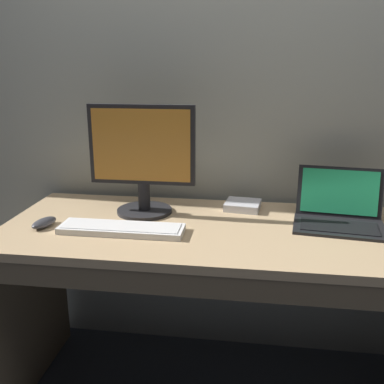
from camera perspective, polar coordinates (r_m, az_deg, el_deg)
The scene contains 6 objects.
desk at distance 1.82m, azimuth 4.73°, elevation -10.95°, with size 1.81×0.71×0.79m.
laptop_black at distance 1.85m, azimuth 18.42°, elevation -2.84°, with size 0.37×0.31×0.21m.
external_monitor at distance 1.85m, azimuth -6.42°, elevation 4.18°, with size 0.44×0.24×0.46m.
wired_keyboard at distance 1.72m, azimuth -9.07°, elevation -4.70°, with size 0.48×0.13×0.03m.
computer_mouse at distance 1.84m, azimuth -18.53°, elevation -3.77°, with size 0.06×0.12×0.03m, color #38383D.
external_drive_box at distance 1.97m, azimuth 6.56°, elevation -1.71°, with size 0.15×0.14×0.03m, color silver.
Camera 1 is at (0.08, -1.63, 1.42)m, focal length 41.36 mm.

